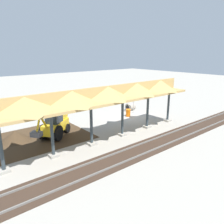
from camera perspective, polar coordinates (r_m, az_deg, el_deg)
The scene contains 9 objects.
ground_plane at distance 27.07m, azimuth 4.28°, elevation -1.13°, with size 120.00×120.00×0.00m, color #9E998E.
dirt_work_zone at distance 21.38m, azimuth -19.09°, elevation -6.50°, with size 9.30×7.00×0.01m, color #42301E.
platform_canopy at distance 18.72m, azimuth -1.16°, elevation 4.62°, with size 18.65×3.20×4.90m.
rail_tracks at distance 22.44m, azimuth 17.98°, elevation -5.29°, with size 60.00×2.58×0.15m.
stop_sign at distance 28.33m, azimuth 5.66°, elevation 3.46°, with size 0.64×0.46×2.58m.
backhoe at distance 20.85m, azimuth -14.74°, elevation -3.00°, with size 4.75×4.11×2.82m.
dirt_mound at distance 21.52m, azimuth -23.83°, elevation -6.86°, with size 5.36×5.36×1.88m, color #42301E.
concrete_pipe at distance 29.84m, azimuth 4.82°, elevation 1.39°, with size 1.10×0.99×0.99m.
traffic_barrel at distance 26.96m, azimuth 4.24°, elevation -0.21°, with size 0.56×0.56×0.90m, color orange.
Camera 1 is at (18.00, 18.73, 7.62)m, focal length 35.00 mm.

